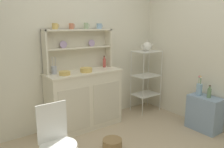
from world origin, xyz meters
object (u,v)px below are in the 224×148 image
(hutch_shelf_unit, at_px, (78,46))
(bowl_mixing_large, at_px, (65,73))
(side_shelf_blue, at_px, (204,113))
(cup_gold_0, at_px, (55,26))
(floor_basket, at_px, (112,145))
(flower_vase, at_px, (199,89))
(hutch_cabinet, at_px, (85,99))
(oil_bottle, at_px, (209,93))
(jam_bottle, at_px, (104,63))
(porcelain_teapot, at_px, (147,46))
(utensil_jar, at_px, (54,70))
(bakers_rack, at_px, (146,74))
(wire_chair, at_px, (56,138))

(hutch_shelf_unit, bearing_deg, bowl_mixing_large, -145.44)
(side_shelf_blue, distance_m, cup_gold_0, 2.58)
(floor_basket, height_order, flower_vase, flower_vase)
(hutch_shelf_unit, bearing_deg, hutch_cabinet, -90.00)
(hutch_shelf_unit, relative_size, side_shelf_blue, 2.07)
(hutch_shelf_unit, bearing_deg, oil_bottle, -43.74)
(flower_vase, height_order, oil_bottle, flower_vase)
(jam_bottle, height_order, porcelain_teapot, porcelain_teapot)
(side_shelf_blue, distance_m, jam_bottle, 1.76)
(side_shelf_blue, relative_size, floor_basket, 2.11)
(flower_vase, bearing_deg, hutch_shelf_unit, 139.98)
(side_shelf_blue, bearing_deg, oil_bottle, -90.00)
(utensil_jar, height_order, oil_bottle, utensil_jar)
(floor_basket, bearing_deg, side_shelf_blue, -13.33)
(floor_basket, distance_m, oil_bottle, 1.64)
(jam_bottle, xyz_separation_m, oil_bottle, (1.00, -1.30, -0.38))
(cup_gold_0, distance_m, porcelain_teapot, 1.68)
(cup_gold_0, xyz_separation_m, flower_vase, (1.81, -1.17, -0.95))
(bakers_rack, xyz_separation_m, oil_bottle, (0.18, -1.15, -0.11))
(hutch_cabinet, bearing_deg, porcelain_teapot, -2.84)
(side_shelf_blue, distance_m, flower_vase, 0.39)
(jam_bottle, bearing_deg, bakers_rack, -10.19)
(utensil_jar, distance_m, oil_bottle, 2.30)
(hutch_cabinet, relative_size, wire_chair, 1.38)
(bakers_rack, height_order, oil_bottle, bakers_rack)
(hutch_shelf_unit, distance_m, flower_vase, 1.99)
(hutch_cabinet, xyz_separation_m, jam_bottle, (0.44, 0.09, 0.52))
(cup_gold_0, height_order, bowl_mixing_large, cup_gold_0)
(side_shelf_blue, height_order, bowl_mixing_large, bowl_mixing_large)
(bowl_mixing_large, relative_size, porcelain_teapot, 0.61)
(bakers_rack, height_order, wire_chair, bakers_rack)
(hutch_cabinet, height_order, side_shelf_blue, hutch_cabinet)
(cup_gold_0, distance_m, flower_vase, 2.35)
(hutch_shelf_unit, height_order, side_shelf_blue, hutch_shelf_unit)
(porcelain_teapot, bearing_deg, bowl_mixing_large, -179.62)
(cup_gold_0, height_order, oil_bottle, cup_gold_0)
(cup_gold_0, xyz_separation_m, utensil_jar, (-0.07, -0.04, -0.61))
(bowl_mixing_large, relative_size, oil_bottle, 0.81)
(hutch_shelf_unit, height_order, floor_basket, hutch_shelf_unit)
(bakers_rack, relative_size, porcelain_teapot, 4.43)
(jam_bottle, distance_m, porcelain_teapot, 0.87)
(hutch_cabinet, bearing_deg, oil_bottle, -40.14)
(oil_bottle, bearing_deg, utensil_jar, 145.43)
(jam_bottle, xyz_separation_m, porcelain_teapot, (0.83, -0.15, 0.23))
(hutch_shelf_unit, relative_size, bakers_rack, 0.97)
(cup_gold_0, relative_size, utensil_jar, 0.39)
(jam_bottle, bearing_deg, utensil_jar, -179.47)
(oil_bottle, bearing_deg, hutch_shelf_unit, 136.26)
(side_shelf_blue, xyz_separation_m, floor_basket, (-1.49, 0.35, -0.19))
(hutch_cabinet, height_order, porcelain_teapot, porcelain_teapot)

